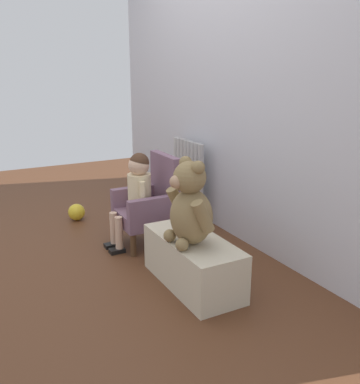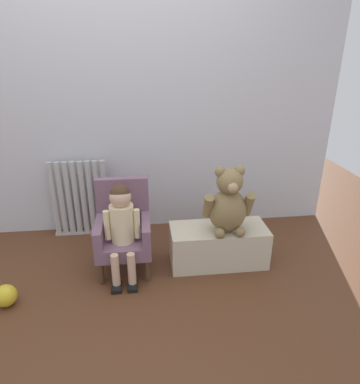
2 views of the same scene
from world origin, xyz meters
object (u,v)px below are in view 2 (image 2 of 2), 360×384
Objects in this scene: radiator at (80,199)px; large_teddy_bear at (228,204)px; low_bench at (218,245)px; child_armchair at (124,229)px; toy_ball at (5,296)px; child_figure at (122,219)px.

radiator is 1.33m from large_teddy_bear.
large_teddy_bear is at bearing -45.28° from low_bench.
child_armchair is 4.64× the size of toy_ball.
large_teddy_bear reaches higher than child_armchair.
radiator is 0.93× the size of low_bench.
child_armchair is 0.88m from toy_ball.
child_armchair is 0.80m from large_teddy_bear.
radiator is at bearing 151.43° from large_teddy_bear.
child_armchair reaches higher than toy_ball.
toy_ball is (-0.76, -0.37, -0.24)m from child_armchair.
child_figure is 4.84× the size of toy_ball.
toy_ball is (-1.48, -0.32, -0.08)m from low_bench.
child_armchair is at bearing -53.66° from radiator.
child_armchair reaches higher than low_bench.
toy_ball is (-1.52, -0.28, -0.45)m from large_teddy_bear.
low_bench is 1.46× the size of large_teddy_bear.
toy_ball is at bearing -167.63° from low_bench.
radiator reaches higher than toy_ball.
radiator is at bearing 121.36° from child_figure.
toy_ball is at bearing -169.71° from large_teddy_bear.
radiator is 1.36× the size of large_teddy_bear.
low_bench is (0.72, 0.06, -0.30)m from child_figure.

